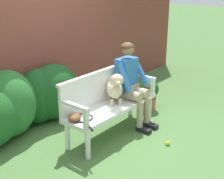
{
  "coord_description": "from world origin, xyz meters",
  "views": [
    {
      "loc": [
        -3.39,
        -2.74,
        2.34
      ],
      "look_at": [
        0.0,
        0.0,
        0.73
      ],
      "focal_mm": 50.85,
      "sensor_mm": 36.0,
      "label": 1
    }
  ],
  "objects_px": {
    "person_seated": "(131,81)",
    "garden_bench": "(112,109)",
    "potted_plant": "(149,93)",
    "dog_on_bench": "(115,88)",
    "tennis_racket": "(83,119)",
    "tennis_ball": "(168,143)",
    "baseball_glove": "(75,117)"
  },
  "relations": [
    {
      "from": "tennis_racket",
      "to": "garden_bench",
      "type": "bearing_deg",
      "value": -0.12
    },
    {
      "from": "person_seated",
      "to": "baseball_glove",
      "type": "relative_size",
      "value": 6.11
    },
    {
      "from": "person_seated",
      "to": "tennis_racket",
      "type": "relative_size",
      "value": 2.37
    },
    {
      "from": "garden_bench",
      "to": "baseball_glove",
      "type": "xyz_separation_m",
      "value": [
        -0.72,
        0.06,
        0.11
      ]
    },
    {
      "from": "person_seated",
      "to": "baseball_glove",
      "type": "xyz_separation_m",
      "value": [
        -1.16,
        0.08,
        -0.22
      ]
    },
    {
      "from": "garden_bench",
      "to": "person_seated",
      "type": "relative_size",
      "value": 1.23
    },
    {
      "from": "potted_plant",
      "to": "person_seated",
      "type": "bearing_deg",
      "value": -172.81
    },
    {
      "from": "dog_on_bench",
      "to": "tennis_ball",
      "type": "relative_size",
      "value": 7.6
    },
    {
      "from": "garden_bench",
      "to": "dog_on_bench",
      "type": "xyz_separation_m",
      "value": [
        0.09,
        0.01,
        0.31
      ]
    },
    {
      "from": "person_seated",
      "to": "garden_bench",
      "type": "bearing_deg",
      "value": 178.11
    },
    {
      "from": "garden_bench",
      "to": "tennis_racket",
      "type": "xyz_separation_m",
      "value": [
        -0.62,
        0.0,
        0.07
      ]
    },
    {
      "from": "dog_on_bench",
      "to": "potted_plant",
      "type": "bearing_deg",
      "value": 3.33
    },
    {
      "from": "garden_bench",
      "to": "person_seated",
      "type": "bearing_deg",
      "value": -1.89
    },
    {
      "from": "potted_plant",
      "to": "dog_on_bench",
      "type": "bearing_deg",
      "value": -176.67
    },
    {
      "from": "garden_bench",
      "to": "potted_plant",
      "type": "xyz_separation_m",
      "value": [
        1.15,
        0.07,
        -0.1
      ]
    },
    {
      "from": "garden_bench",
      "to": "baseball_glove",
      "type": "bearing_deg",
      "value": 175.07
    },
    {
      "from": "tennis_racket",
      "to": "person_seated",
      "type": "bearing_deg",
      "value": -0.86
    },
    {
      "from": "dog_on_bench",
      "to": "tennis_ball",
      "type": "bearing_deg",
      "value": -80.48
    },
    {
      "from": "tennis_racket",
      "to": "potted_plant",
      "type": "bearing_deg",
      "value": 2.33
    },
    {
      "from": "dog_on_bench",
      "to": "tennis_racket",
      "type": "xyz_separation_m",
      "value": [
        -0.71,
        -0.01,
        -0.24
      ]
    },
    {
      "from": "garden_bench",
      "to": "person_seated",
      "type": "height_order",
      "value": "person_seated"
    },
    {
      "from": "tennis_ball",
      "to": "person_seated",
      "type": "bearing_deg",
      "value": 75.49
    },
    {
      "from": "person_seated",
      "to": "potted_plant",
      "type": "xyz_separation_m",
      "value": [
        0.7,
        0.09,
        -0.43
      ]
    },
    {
      "from": "baseball_glove",
      "to": "potted_plant",
      "type": "xyz_separation_m",
      "value": [
        1.86,
        0.01,
        -0.21
      ]
    },
    {
      "from": "baseball_glove",
      "to": "tennis_ball",
      "type": "relative_size",
      "value": 3.33
    },
    {
      "from": "dog_on_bench",
      "to": "garden_bench",
      "type": "bearing_deg",
      "value": -172.38
    },
    {
      "from": "person_seated",
      "to": "dog_on_bench",
      "type": "height_order",
      "value": "person_seated"
    },
    {
      "from": "dog_on_bench",
      "to": "person_seated",
      "type": "bearing_deg",
      "value": -4.22
    },
    {
      "from": "person_seated",
      "to": "potted_plant",
      "type": "bearing_deg",
      "value": 7.19
    },
    {
      "from": "tennis_racket",
      "to": "potted_plant",
      "type": "height_order",
      "value": "potted_plant"
    },
    {
      "from": "person_seated",
      "to": "potted_plant",
      "type": "height_order",
      "value": "person_seated"
    },
    {
      "from": "person_seated",
      "to": "potted_plant",
      "type": "relative_size",
      "value": 2.4
    }
  ]
}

